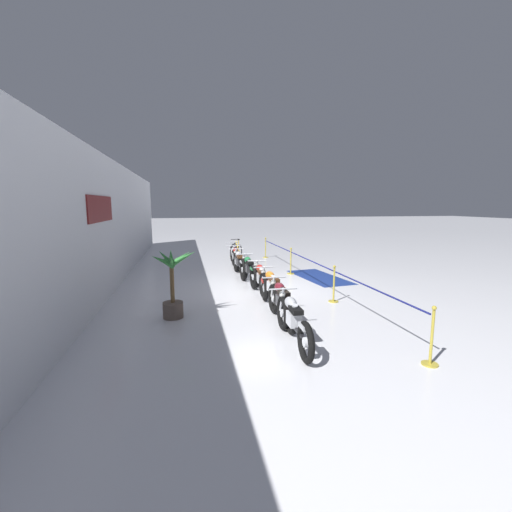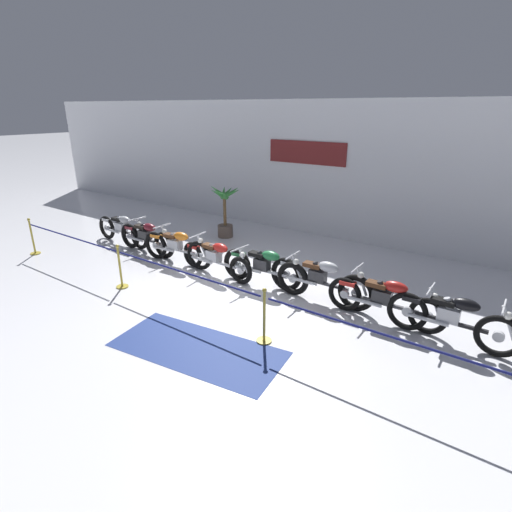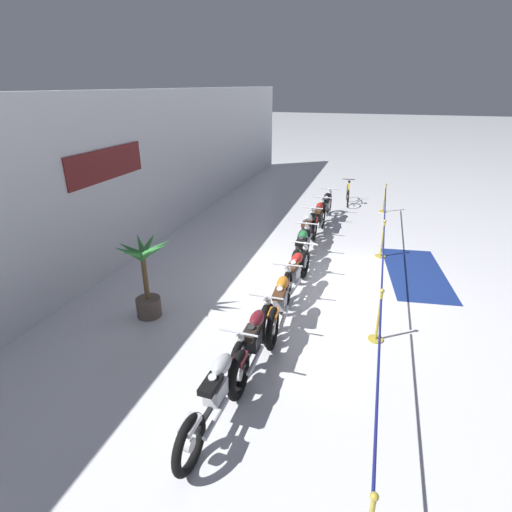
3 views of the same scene
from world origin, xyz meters
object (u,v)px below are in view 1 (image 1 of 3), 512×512
motorcycle_silver_0 (293,321)px  stanchion_mid_left (334,290)px  motorcycle_maroon_1 (282,303)px  motorcycle_silver_5 (239,263)px  stanchion_mid_right (291,265)px  motorcycle_red_3 (261,279)px  floor_banner (319,277)px  motorcycle_green_4 (249,270)px  motorcycle_orange_2 (272,288)px  motorcycle_black_7 (234,254)px  potted_palm_left_of_row (173,281)px  bicycle (237,249)px  stanchion_far_right (266,251)px  stanchion_far_left (324,271)px  motorcycle_red_6 (236,258)px

motorcycle_silver_0 → stanchion_mid_left: 3.30m
motorcycle_silver_0 → motorcycle_maroon_1: bearing=-5.7°
motorcycle_silver_5 → stanchion_mid_right: stanchion_mid_right is taller
motorcycle_maroon_1 → motorcycle_red_3: bearing=-2.1°
stanchion_mid_left → floor_banner: bearing=-15.3°
motorcycle_maroon_1 → stanchion_mid_left: bearing=-55.0°
motorcycle_red_3 → motorcycle_green_4: size_ratio=1.02×
motorcycle_orange_2 → motorcycle_red_3: motorcycle_orange_2 is taller
motorcycle_black_7 → potted_palm_left_of_row: 7.65m
motorcycle_red_3 → floor_banner: 3.31m
motorcycle_maroon_1 → bicycle: bearing=-3.0°
stanchion_far_right → motorcycle_orange_2: bearing=167.8°
stanchion_far_left → stanchion_mid_left: same height
motorcycle_maroon_1 → potted_palm_left_of_row: (0.87, 2.48, 0.43)m
motorcycle_red_3 → motorcycle_black_7: size_ratio=1.05×
motorcycle_silver_5 → potted_palm_left_of_row: 5.13m
potted_palm_left_of_row → stanchion_far_right: 9.88m
motorcycle_green_4 → motorcycle_silver_5: 1.37m
motorcycle_red_6 → stanchion_far_right: (2.83, -1.95, -0.11)m
motorcycle_orange_2 → stanchion_mid_left: size_ratio=2.19×
potted_palm_left_of_row → motorcycle_silver_0: bearing=-131.9°
motorcycle_red_6 → stanchion_mid_right: (-1.50, -1.95, -0.11)m
bicycle → floor_banner: 6.31m
stanchion_far_left → motorcycle_silver_0: bearing=148.4°
bicycle → floor_banner: (-5.89, -2.24, -0.36)m
motorcycle_red_3 → motorcycle_green_4: 1.37m
floor_banner → motorcycle_maroon_1: bearing=141.0°
motorcycle_silver_0 → motorcycle_orange_2: 2.60m
stanchion_far_left → stanchion_far_right: bearing=0.0°
bicycle → stanchion_mid_left: bearing=-171.5°
motorcycle_orange_2 → stanchion_far_left: bearing=-67.9°
motorcycle_orange_2 → floor_banner: size_ratio=0.75×
stanchion_mid_left → stanchion_mid_right: 4.02m
motorcycle_red_6 → potted_palm_left_of_row: (-6.00, 2.44, 0.43)m
bicycle → motorcycle_silver_5: bearing=172.1°
motorcycle_silver_5 → stanchion_far_right: size_ratio=2.34×
bicycle → stanchion_far_right: 1.55m
motorcycle_orange_2 → stanchion_far_right: size_ratio=2.19×
stanchion_far_right → motorcycle_red_3: bearing=165.5°
stanchion_far_left → stanchion_mid_right: size_ratio=11.70×
motorcycle_red_6 → floor_banner: bearing=-129.4°
motorcycle_red_3 → motorcycle_silver_0: bearing=176.8°
stanchion_far_left → stanchion_far_right: (7.62, 0.00, -0.40)m
stanchion_far_left → potted_palm_left_of_row: bearing=105.3°
motorcycle_red_3 → floor_banner: (1.87, -2.69, -0.45)m
motorcycle_red_6 → floor_banner: motorcycle_red_6 is taller
motorcycle_maroon_1 → floor_banner: 5.36m
bicycle → stanchion_far_right: stanchion_far_right is taller
motorcycle_red_3 → bicycle: 7.77m
motorcycle_red_6 → stanchion_far_right: stanchion_far_right is taller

